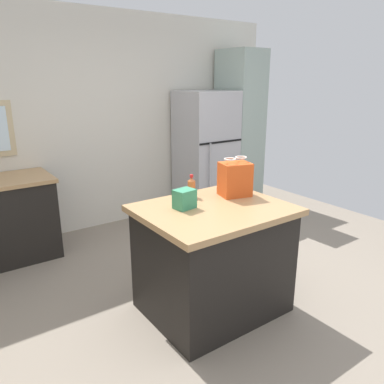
{
  "coord_description": "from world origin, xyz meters",
  "views": [
    {
      "loc": [
        -1.82,
        -2.14,
        1.89
      ],
      "look_at": [
        -0.06,
        0.36,
        0.96
      ],
      "focal_mm": 35.31,
      "sensor_mm": 36.0,
      "label": 1
    }
  ],
  "objects_px": {
    "shopping_bag": "(235,179)",
    "bottle": "(191,187)",
    "kitchen_island": "(213,259)",
    "small_box": "(184,199)",
    "tall_cabinet": "(239,130)",
    "refrigerator": "(206,153)"
  },
  "relations": [
    {
      "from": "small_box",
      "to": "kitchen_island",
      "type": "bearing_deg",
      "value": -28.89
    },
    {
      "from": "shopping_bag",
      "to": "bottle",
      "type": "distance_m",
      "value": 0.38
    },
    {
      "from": "kitchen_island",
      "to": "small_box",
      "type": "distance_m",
      "value": 0.58
    },
    {
      "from": "kitchen_island",
      "to": "tall_cabinet",
      "type": "bearing_deg",
      "value": 44.05
    },
    {
      "from": "shopping_bag",
      "to": "bottle",
      "type": "relative_size",
      "value": 1.7
    },
    {
      "from": "bottle",
      "to": "small_box",
      "type": "bearing_deg",
      "value": -135.69
    },
    {
      "from": "tall_cabinet",
      "to": "bottle",
      "type": "height_order",
      "value": "tall_cabinet"
    },
    {
      "from": "shopping_bag",
      "to": "tall_cabinet",
      "type": "bearing_deg",
      "value": 47.07
    },
    {
      "from": "refrigerator",
      "to": "small_box",
      "type": "distance_m",
      "value": 2.52
    },
    {
      "from": "bottle",
      "to": "kitchen_island",
      "type": "bearing_deg",
      "value": -91.84
    },
    {
      "from": "kitchen_island",
      "to": "bottle",
      "type": "distance_m",
      "value": 0.63
    },
    {
      "from": "refrigerator",
      "to": "shopping_bag",
      "type": "relative_size",
      "value": 5.17
    },
    {
      "from": "bottle",
      "to": "shopping_bag",
      "type": "bearing_deg",
      "value": -28.66
    },
    {
      "from": "kitchen_island",
      "to": "small_box",
      "type": "bearing_deg",
      "value": 151.11
    },
    {
      "from": "kitchen_island",
      "to": "bottle",
      "type": "relative_size",
      "value": 5.88
    },
    {
      "from": "small_box",
      "to": "bottle",
      "type": "bearing_deg",
      "value": 44.31
    },
    {
      "from": "refrigerator",
      "to": "shopping_bag",
      "type": "xyz_separation_m",
      "value": [
        -1.11,
        -1.86,
        0.2
      ]
    },
    {
      "from": "refrigerator",
      "to": "small_box",
      "type": "bearing_deg",
      "value": -131.1
    },
    {
      "from": "tall_cabinet",
      "to": "small_box",
      "type": "bearing_deg",
      "value": -140.26
    },
    {
      "from": "kitchen_island",
      "to": "shopping_bag",
      "type": "bearing_deg",
      "value": 22.7
    },
    {
      "from": "kitchen_island",
      "to": "refrigerator",
      "type": "bearing_deg",
      "value": 54.18
    },
    {
      "from": "small_box",
      "to": "refrigerator",
      "type": "bearing_deg",
      "value": 48.9
    }
  ]
}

